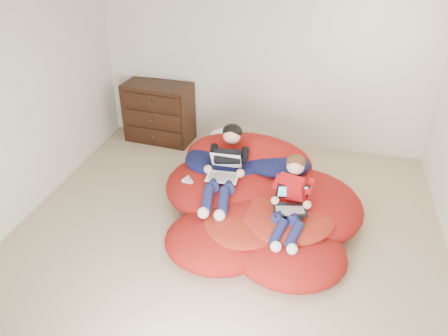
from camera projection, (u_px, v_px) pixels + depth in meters
room_shell at (225, 222)px, 4.99m from camera, size 5.10×5.10×2.77m
dresser at (159, 113)px, 7.04m from camera, size 1.11×0.65×0.96m
beanbag_pile at (257, 199)px, 5.35m from camera, size 2.51×2.33×0.86m
cream_pillow at (225, 138)px, 5.94m from camera, size 0.42×0.26×0.26m
older_boy at (226, 163)px, 5.27m from camera, size 0.37×1.24×0.67m
younger_boy at (292, 195)px, 4.74m from camera, size 0.38×0.96×0.69m
laptop_white at (224, 170)px, 5.19m from camera, size 0.37×0.39×0.25m
laptop_black at (291, 202)px, 4.75m from camera, size 0.40×0.43×0.24m
power_adapter at (191, 181)px, 5.38m from camera, size 0.21×0.21×0.06m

